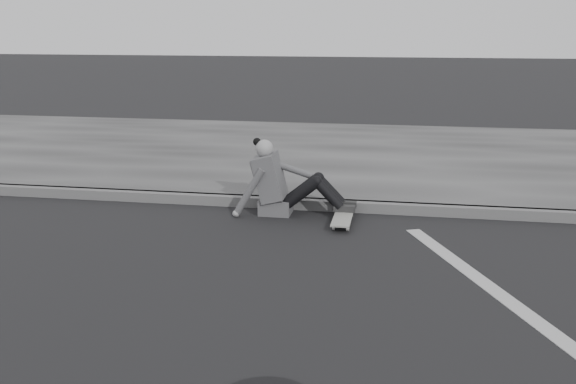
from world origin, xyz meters
name	(u,v)px	position (x,y,z in m)	size (l,w,h in m)	color
ground	(211,293)	(0.00, 0.00, 0.00)	(80.00, 80.00, 0.00)	black
curb	(273,202)	(0.00, 2.58, 0.06)	(24.00, 0.16, 0.12)	#545454
sidewalk	(309,154)	(0.00, 5.60, 0.06)	(24.00, 6.00, 0.12)	#3A3A3A
skateboard	(343,217)	(0.88, 2.08, 0.07)	(0.20, 0.78, 0.09)	#A1A19C
seated_woman	(281,183)	(0.15, 2.33, 0.36)	(1.38, 0.46, 0.88)	#4A4A4C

